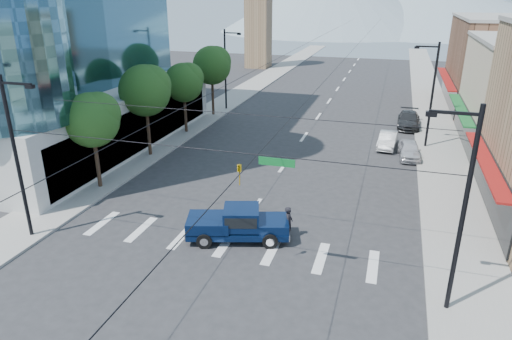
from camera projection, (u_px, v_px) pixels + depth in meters
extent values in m
plane|color=#28282B|center=(219.00, 258.00, 23.40)|extent=(160.00, 160.00, 0.00)
cube|color=gray|center=(244.00, 92.00, 62.28)|extent=(4.00, 120.00, 0.15)
cube|color=gray|center=(430.00, 103.00, 55.76)|extent=(4.00, 120.00, 0.15)
cube|color=#B7B7B2|center=(6.00, 111.00, 42.17)|extent=(29.00, 26.00, 5.00)
cube|color=brown|center=(510.00, 65.00, 51.80)|extent=(12.00, 18.00, 10.00)
cube|color=#8C6B4C|center=(258.00, 15.00, 79.87)|extent=(4.00, 4.00, 18.00)
cone|color=gray|center=(441.00, 4.00, 157.28)|extent=(90.00, 90.00, 18.00)
cylinder|color=black|center=(97.00, 157.00, 30.97)|extent=(0.28, 0.28, 4.55)
sphere|color=#1E4717|center=(92.00, 120.00, 30.02)|extent=(3.64, 3.64, 3.64)
sphere|color=#1E4717|center=(99.00, 113.00, 30.04)|extent=(2.86, 2.86, 2.86)
cylinder|color=black|center=(148.00, 126.00, 37.10)|extent=(0.28, 0.28, 5.11)
sphere|color=#1E4717|center=(145.00, 91.00, 36.04)|extent=(4.09, 4.09, 4.09)
sphere|color=#1E4717|center=(151.00, 85.00, 36.06)|extent=(3.21, 3.21, 3.21)
cylinder|color=black|center=(185.00, 110.00, 43.44)|extent=(0.28, 0.28, 4.55)
sphere|color=#1E4717|center=(184.00, 83.00, 42.50)|extent=(3.64, 3.64, 3.64)
sphere|color=#1E4717|center=(189.00, 78.00, 42.51)|extent=(2.86, 2.86, 2.86)
cylinder|color=black|center=(213.00, 93.00, 49.58)|extent=(0.28, 0.28, 5.11)
sphere|color=#1E4717|center=(212.00, 65.00, 48.52)|extent=(4.09, 4.09, 4.09)
sphere|color=#1E4717|center=(216.00, 61.00, 48.53)|extent=(3.21, 3.21, 3.21)
cylinder|color=black|center=(17.00, 161.00, 23.81)|extent=(0.20, 0.20, 9.00)
cylinder|color=black|center=(463.00, 216.00, 17.94)|extent=(0.20, 0.20, 9.00)
cylinder|color=black|center=(207.00, 150.00, 20.26)|extent=(21.60, 0.04, 0.04)
imported|color=gold|center=(239.00, 175.00, 20.23)|extent=(0.16, 0.20, 1.00)
cube|color=#0C6626|center=(277.00, 162.00, 19.48)|extent=(1.60, 0.06, 0.35)
cylinder|color=black|center=(225.00, 70.00, 51.44)|extent=(0.20, 0.20, 9.00)
cube|color=black|center=(232.00, 33.00, 49.70)|extent=(1.80, 0.12, 0.12)
cube|color=black|center=(239.00, 34.00, 49.52)|extent=(0.40, 0.25, 0.18)
cylinder|color=black|center=(432.00, 97.00, 38.44)|extent=(0.20, 0.20, 9.00)
cube|color=black|center=(427.00, 47.00, 37.19)|extent=(1.80, 0.12, 0.12)
cube|color=black|center=(417.00, 47.00, 37.45)|extent=(0.40, 0.25, 0.18)
cube|color=#071739|center=(238.00, 230.00, 25.00)|extent=(5.83, 3.47, 0.35)
cube|color=#071739|center=(274.00, 224.00, 24.84)|extent=(2.07, 2.27, 0.55)
cube|color=#071739|center=(241.00, 217.00, 24.71)|extent=(2.34, 2.31, 1.10)
cube|color=black|center=(241.00, 216.00, 24.68)|extent=(2.16, 2.28, 0.60)
cube|color=#071739|center=(209.00, 223.00, 24.85)|extent=(2.77, 2.57, 0.65)
cube|color=silver|center=(288.00, 230.00, 24.98)|extent=(0.65, 1.85, 0.35)
cube|color=silver|center=(188.00, 230.00, 25.03)|extent=(0.65, 1.85, 0.30)
cylinder|color=black|center=(270.00, 241.00, 24.15)|extent=(0.89, 0.53, 0.84)
cylinder|color=black|center=(269.00, 224.00, 25.92)|extent=(0.89, 0.53, 0.84)
cylinder|color=black|center=(204.00, 241.00, 24.18)|extent=(0.89, 0.53, 0.84)
cylinder|color=black|center=(208.00, 224.00, 25.95)|extent=(0.89, 0.53, 0.84)
imported|color=black|center=(289.00, 223.00, 25.01)|extent=(0.50, 0.72, 1.87)
imported|color=silver|center=(409.00, 150.00, 37.32)|extent=(1.98, 4.22, 1.40)
imported|color=silver|center=(388.00, 140.00, 39.84)|extent=(1.74, 4.22, 1.36)
imported|color=#2A2B2D|center=(409.00, 120.00, 45.80)|extent=(2.20, 5.29, 1.53)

